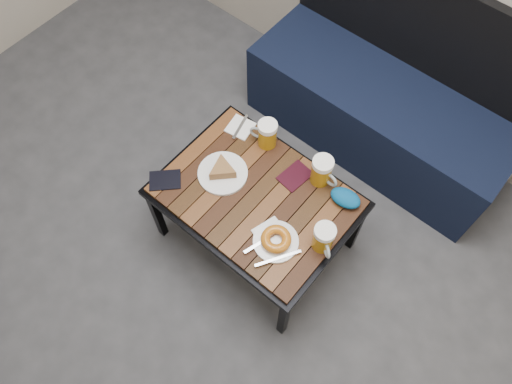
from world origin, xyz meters
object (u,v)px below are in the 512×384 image
Objects in this scene: beer_mug_right at (324,238)px; knit_pouch at (345,198)px; bench at (381,108)px; passport_burgundy at (295,176)px; beer_mug_centre at (322,171)px; cafe_table at (256,200)px; plate_bagel at (276,240)px; beer_mug_left at (267,134)px; passport_navy at (165,180)px; plate_pie at (223,171)px.

beer_mug_right is 0.24m from knit_pouch.
bench is 0.98m from beer_mug_right.
beer_mug_right is 1.00× the size of passport_burgundy.
knit_pouch is at bearing -2.45° from beer_mug_centre.
plate_bagel is (0.20, -0.12, 0.07)m from cafe_table.
beer_mug_left reaches higher than passport_navy.
beer_mug_right reaches higher than cafe_table.
plate_pie is 0.40m from plate_bagel.
plate_pie is at bearing 61.70° from beer_mug_left.
passport_burgundy is (-0.13, 0.30, -0.02)m from plate_bagel.
plate_bagel is 0.33m from passport_burgundy.
beer_mug_right is 0.64× the size of plate_pie.
beer_mug_left is at bearing 108.81° from passport_navy.
plate_bagel is 0.36m from knit_pouch.
knit_pouch is (0.11, 0.34, 0.01)m from plate_bagel.
knit_pouch is (-0.04, 0.23, -0.04)m from beer_mug_right.
beer_mug_right reaches higher than knit_pouch.
plate_pie is 0.26m from passport_navy.
passport_burgundy is at bearing 68.44° from cafe_table.
knit_pouch is (0.21, -0.69, 0.23)m from bench.
passport_burgundy is (0.43, 0.38, 0.00)m from passport_navy.
beer_mug_centre reaches higher than beer_mug_right.
beer_mug_left is 1.00× the size of beer_mug_right.
cafe_table is 5.92× the size of beer_mug_left.
bench is at bearing 72.73° from plate_pie.
passport_navy is (-0.52, -0.44, -0.07)m from beer_mug_centre.
beer_mug_left is at bearing 80.37° from plate_pie.
beer_mug_centre is 1.08× the size of passport_navy.
beer_mug_left reaches higher than knit_pouch.
beer_mug_right is 0.20m from plate_bagel.
passport_burgundy is at bearing 113.66° from plate_bagel.
knit_pouch is (0.49, 0.23, 0.00)m from plate_pie.
passport_navy is 1.02× the size of knit_pouch.
beer_mug_right is at bearing -0.91° from cafe_table.
passport_burgundy is 1.05× the size of knit_pouch.
passport_navy is (-0.71, -0.19, -0.07)m from beer_mug_right.
cafe_table is at bearing 74.53° from passport_navy.
passport_navy is at bearing -127.15° from beer_mug_right.
plate_bagel is at bearing -30.04° from cafe_table.
knit_pouch is at bearing 16.09° from passport_burgundy.
beer_mug_centre reaches higher than passport_burgundy.
cafe_table is 0.20m from passport_burgundy.
beer_mug_centre is at bearing 85.21° from passport_navy.
beer_mug_centre is at bearing -84.70° from bench.
bench reaches higher than beer_mug_left.
passport_burgundy is at bearing -92.65° from bench.
passport_navy is at bearing -131.18° from passport_burgundy.
plate_pie is (-0.18, -0.01, 0.07)m from cafe_table.
passport_burgundy reaches higher than cafe_table.
knit_pouch is at bearing 35.40° from cafe_table.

